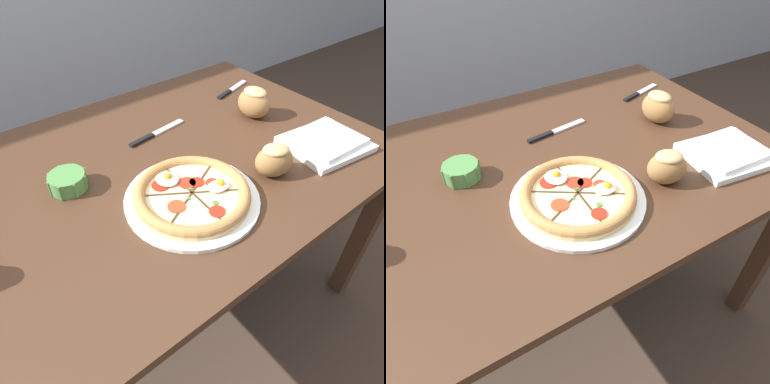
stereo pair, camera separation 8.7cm
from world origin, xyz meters
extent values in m
plane|color=#3D2D23|center=(0.00, 0.00, 0.00)|extent=(12.00, 12.00, 0.00)
cube|color=#422819|center=(0.00, 0.00, 0.74)|extent=(1.39, 0.93, 0.03)
cube|color=#422819|center=(0.64, -0.42, 0.36)|extent=(0.06, 0.06, 0.72)
cube|color=#422819|center=(0.64, 0.42, 0.36)|extent=(0.06, 0.06, 0.72)
cylinder|color=white|center=(-0.02, -0.19, 0.76)|extent=(0.35, 0.35, 0.01)
cylinder|color=#DBB775|center=(-0.02, -0.19, 0.77)|extent=(0.30, 0.30, 0.01)
cylinder|color=beige|center=(-0.02, -0.19, 0.78)|extent=(0.25, 0.25, 0.00)
torus|color=#B27A42|center=(-0.02, -0.19, 0.78)|extent=(0.30, 0.30, 0.03)
cube|color=#472D19|center=(0.03, -0.22, 0.78)|extent=(0.11, 0.07, 0.00)
cube|color=#472D19|center=(0.03, -0.16, 0.78)|extent=(0.11, 0.06, 0.00)
cube|color=#472D19|center=(-0.02, -0.13, 0.78)|extent=(0.01, 0.13, 0.00)
cube|color=#472D19|center=(-0.07, -0.15, 0.78)|extent=(0.11, 0.07, 0.00)
cube|color=#472D19|center=(-0.08, -0.22, 0.78)|extent=(0.11, 0.06, 0.00)
cube|color=#472D19|center=(-0.02, -0.25, 0.78)|extent=(0.01, 0.13, 0.00)
cylinder|color=red|center=(-0.08, -0.21, 0.78)|extent=(0.04, 0.04, 0.00)
cylinder|color=red|center=(-0.02, -0.28, 0.78)|extent=(0.04, 0.04, 0.00)
cylinder|color=red|center=(-0.07, -0.12, 0.78)|extent=(0.05, 0.05, 0.00)
cylinder|color=red|center=(-0.01, -0.15, 0.78)|extent=(0.05, 0.05, 0.00)
cylinder|color=red|center=(0.01, -0.16, 0.78)|extent=(0.04, 0.04, 0.00)
cylinder|color=red|center=(0.04, -0.19, 0.78)|extent=(0.03, 0.03, 0.00)
ellipsoid|color=white|center=(0.04, -0.22, 0.79)|extent=(0.06, 0.05, 0.01)
sphere|color=#F4AD1E|center=(0.05, -0.22, 0.79)|extent=(0.02, 0.02, 0.02)
ellipsoid|color=white|center=(-0.04, -0.11, 0.79)|extent=(0.06, 0.07, 0.01)
sphere|color=orange|center=(-0.04, -0.11, 0.79)|extent=(0.02, 0.02, 0.02)
cylinder|color=#477A2D|center=(-0.07, -0.13, 0.78)|extent=(0.01, 0.01, 0.00)
cylinder|color=#477A2D|center=(-0.02, -0.17, 0.78)|extent=(0.01, 0.01, 0.00)
cylinder|color=#477A2D|center=(0.00, -0.25, 0.78)|extent=(0.01, 0.01, 0.00)
cylinder|color=#2D5B1E|center=(-0.01, -0.15, 0.78)|extent=(0.01, 0.01, 0.00)
cylinder|color=#477A2D|center=(-0.04, -0.20, 0.78)|extent=(0.01, 0.01, 0.00)
cylinder|color=#4C8442|center=(-0.25, 0.06, 0.78)|extent=(0.10, 0.10, 0.05)
cylinder|color=gold|center=(-0.25, 0.06, 0.78)|extent=(0.08, 0.08, 0.03)
cylinder|color=#4C8442|center=(-0.20, 0.06, 0.78)|extent=(0.01, 0.01, 0.04)
cylinder|color=#4C8442|center=(-0.22, 0.09, 0.78)|extent=(0.01, 0.01, 0.04)
cylinder|color=#4C8442|center=(-0.25, 0.10, 0.78)|extent=(0.01, 0.01, 0.04)
cylinder|color=#4C8442|center=(-0.29, 0.09, 0.78)|extent=(0.01, 0.01, 0.04)
cylinder|color=#4C8442|center=(-0.30, 0.06, 0.78)|extent=(0.01, 0.01, 0.04)
cylinder|color=#4C8442|center=(-0.29, 0.02, 0.78)|extent=(0.01, 0.01, 0.04)
cylinder|color=#4C8442|center=(-0.25, 0.01, 0.78)|extent=(0.01, 0.01, 0.04)
cylinder|color=#4C8442|center=(-0.22, 0.02, 0.78)|extent=(0.01, 0.01, 0.04)
cube|color=white|center=(0.46, -0.25, 0.76)|extent=(0.27, 0.23, 0.02)
cube|color=white|center=(0.46, -0.25, 0.78)|extent=(0.21, 0.18, 0.02)
ellipsoid|color=olive|center=(0.42, 0.02, 0.80)|extent=(0.11, 0.13, 0.10)
ellipsoid|color=tan|center=(0.42, 0.02, 0.85)|extent=(0.08, 0.09, 0.03)
ellipsoid|color=olive|center=(0.22, -0.24, 0.80)|extent=(0.13, 0.12, 0.09)
ellipsoid|color=tan|center=(0.22, -0.24, 0.84)|extent=(0.09, 0.08, 0.03)
cube|color=silver|center=(0.55, 0.23, 0.76)|extent=(0.12, 0.05, 0.01)
cube|color=black|center=(0.45, 0.21, 0.76)|extent=(0.08, 0.04, 0.01)
cube|color=silver|center=(0.13, 0.14, 0.76)|extent=(0.13, 0.04, 0.01)
cube|color=black|center=(0.02, 0.13, 0.76)|extent=(0.10, 0.03, 0.01)
camera|label=1|loc=(-0.42, -0.70, 1.36)|focal=32.00mm
camera|label=2|loc=(-0.35, -0.75, 1.36)|focal=32.00mm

